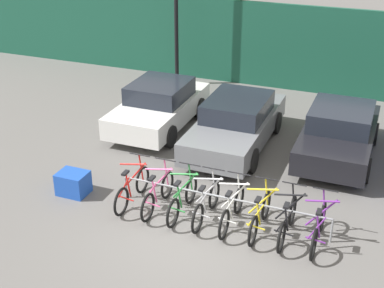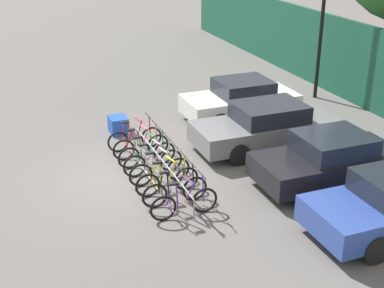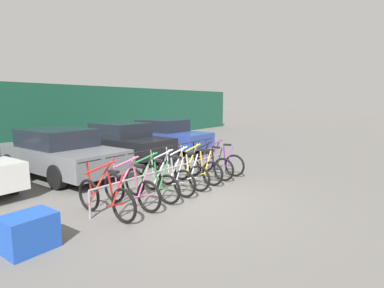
% 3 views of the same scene
% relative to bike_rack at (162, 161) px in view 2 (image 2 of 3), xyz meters
% --- Properties ---
extents(ground_plane, '(120.00, 120.00, 0.00)m').
position_rel_bike_rack_xyz_m(ground_plane, '(-0.42, -0.68, -0.50)').
color(ground_plane, '#605E5B').
extents(bike_rack, '(4.79, 0.04, 0.57)m').
position_rel_bike_rack_xyz_m(bike_rack, '(0.00, 0.00, 0.00)').
color(bike_rack, gray).
rests_on(bike_rack, ground).
extents(bicycle_red, '(0.68, 1.71, 1.05)m').
position_rel_bike_rack_xyz_m(bicycle_red, '(-2.12, -0.15, -0.12)').
color(bicycle_red, black).
rests_on(bicycle_red, ground).
extents(bicycle_pink, '(0.68, 1.71, 1.05)m').
position_rel_bike_rack_xyz_m(bicycle_pink, '(-1.48, -0.15, -0.12)').
color(bicycle_pink, black).
rests_on(bicycle_pink, ground).
extents(bicycle_green, '(0.68, 1.71, 1.05)m').
position_rel_bike_rack_xyz_m(bicycle_green, '(-0.87, -0.15, -0.12)').
color(bicycle_green, black).
rests_on(bicycle_green, ground).
extents(bicycle_silver, '(0.68, 1.71, 1.05)m').
position_rel_bike_rack_xyz_m(bicycle_silver, '(-0.31, -0.15, -0.12)').
color(bicycle_silver, black).
rests_on(bicycle_silver, ground).
extents(bicycle_white, '(0.68, 1.71, 1.05)m').
position_rel_bike_rack_xyz_m(bicycle_white, '(0.28, -0.15, -0.12)').
color(bicycle_white, black).
rests_on(bicycle_white, ground).
extents(bicycle_yellow, '(0.68, 1.71, 1.05)m').
position_rel_bike_rack_xyz_m(bicycle_yellow, '(0.90, -0.15, -0.12)').
color(bicycle_yellow, black).
rests_on(bicycle_yellow, ground).
extents(bicycle_black, '(0.68, 1.71, 1.05)m').
position_rel_bike_rack_xyz_m(bicycle_black, '(1.48, -0.15, -0.12)').
color(bicycle_black, black).
rests_on(bicycle_black, ground).
extents(bicycle_purple, '(0.68, 1.71, 1.05)m').
position_rel_bike_rack_xyz_m(bicycle_purple, '(2.12, -0.15, -0.12)').
color(bicycle_purple, black).
rests_on(bicycle_purple, ground).
extents(car_white, '(1.91, 3.95, 1.40)m').
position_rel_bike_rack_xyz_m(car_white, '(-3.37, 4.04, 0.19)').
color(car_white, silver).
rests_on(car_white, ground).
extents(car_grey, '(1.91, 4.47, 1.40)m').
position_rel_bike_rack_xyz_m(car_grey, '(-0.83, 3.65, 0.19)').
color(car_grey, slate).
rests_on(car_grey, ground).
extents(car_black, '(1.91, 3.98, 1.40)m').
position_rel_bike_rack_xyz_m(car_black, '(1.92, 4.03, 0.19)').
color(car_black, black).
rests_on(car_black, ground).
extents(lamp_post, '(0.24, 0.44, 6.58)m').
position_rel_bike_rack_xyz_m(lamp_post, '(-4.41, 7.83, 3.15)').
color(lamp_post, black).
rests_on(lamp_post, ground).
extents(cargo_crate, '(0.70, 0.56, 0.55)m').
position_rel_bike_rack_xyz_m(cargo_crate, '(-3.63, -0.29, -0.22)').
color(cargo_crate, blue).
rests_on(cargo_crate, ground).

